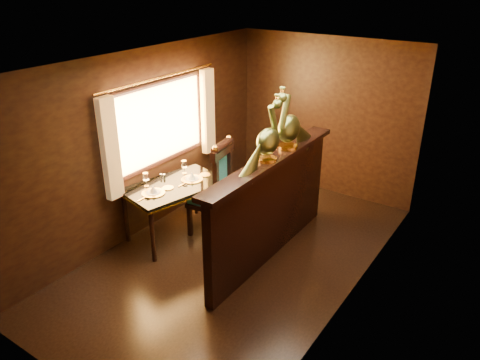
# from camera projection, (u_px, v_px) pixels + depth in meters

# --- Properties ---
(ground) EXTENTS (5.00, 5.00, 0.00)m
(ground) POSITION_uv_depth(u_px,v_px,m) (236.00, 257.00, 6.05)
(ground) COLOR black
(ground) RESTS_ON ground
(room_shell) EXTENTS (3.04, 5.04, 2.52)m
(room_shell) POSITION_uv_depth(u_px,v_px,m) (231.00, 140.00, 5.45)
(room_shell) COLOR black
(room_shell) RESTS_ON ground
(partition) EXTENTS (0.26, 2.70, 1.36)m
(partition) POSITION_uv_depth(u_px,v_px,m) (271.00, 206.00, 5.82)
(partition) COLOR black
(partition) RESTS_ON ground
(dining_table) EXTENTS (1.08, 1.46, 0.98)m
(dining_table) POSITION_uv_depth(u_px,v_px,m) (174.00, 189.00, 6.26)
(dining_table) COLOR black
(dining_table) RESTS_ON ground
(chair_left) EXTENTS (0.58, 0.61, 1.40)m
(chair_left) POSITION_uv_depth(u_px,v_px,m) (217.00, 187.00, 6.28)
(chair_left) COLOR black
(chair_left) RESTS_ON ground
(chair_right) EXTENTS (0.57, 0.59, 1.29)m
(chair_right) POSITION_uv_depth(u_px,v_px,m) (264.00, 183.00, 6.51)
(chair_right) COLOR black
(chair_right) RESTS_ON ground
(peacock_left) EXTENTS (0.24, 0.64, 0.76)m
(peacock_left) POSITION_uv_depth(u_px,v_px,m) (268.00, 130.00, 5.29)
(peacock_left) COLOR #164432
(peacock_left) RESTS_ON partition
(peacock_right) EXTENTS (0.26, 0.69, 0.82)m
(peacock_right) POSITION_uv_depth(u_px,v_px,m) (289.00, 117.00, 5.65)
(peacock_right) COLOR #164432
(peacock_right) RESTS_ON partition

